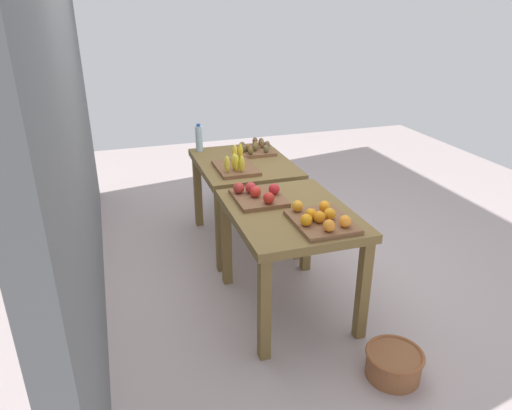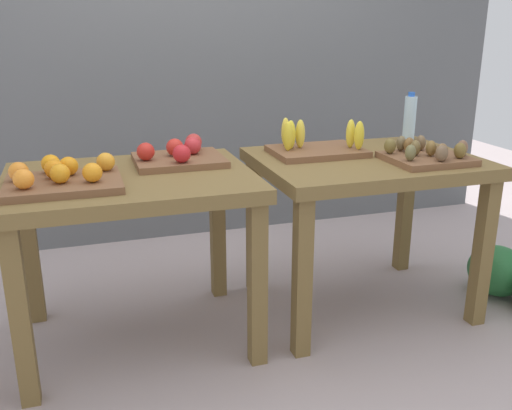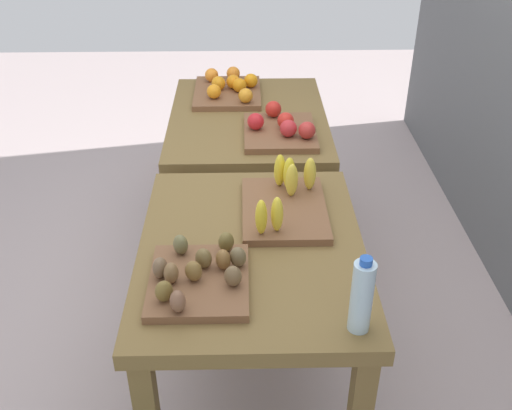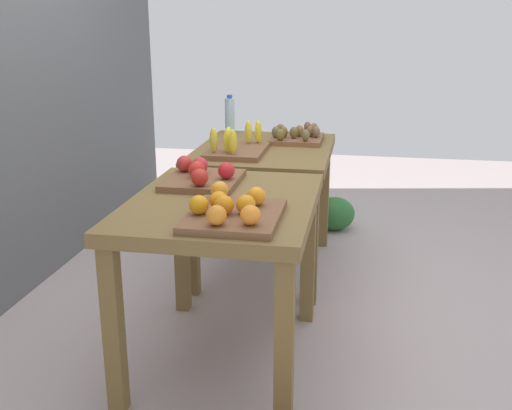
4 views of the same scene
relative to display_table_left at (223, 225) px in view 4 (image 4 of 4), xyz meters
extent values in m
plane|color=#AE9D9C|center=(0.56, 0.00, -0.67)|extent=(8.00, 8.00, 0.00)
cube|color=brown|center=(0.00, 0.00, 0.09)|extent=(1.04, 0.80, 0.06)
cube|color=brown|center=(-0.46, -0.34, -0.31)|extent=(0.07, 0.07, 0.73)
cube|color=brown|center=(0.46, -0.34, -0.31)|extent=(0.07, 0.07, 0.73)
cube|color=brown|center=(-0.46, 0.34, -0.31)|extent=(0.07, 0.07, 0.73)
cube|color=brown|center=(0.46, 0.34, -0.31)|extent=(0.07, 0.07, 0.73)
cube|color=brown|center=(1.12, 0.00, 0.09)|extent=(1.04, 0.80, 0.06)
cube|color=brown|center=(0.66, -0.34, -0.31)|extent=(0.07, 0.07, 0.73)
cube|color=brown|center=(1.58, -0.34, -0.31)|extent=(0.07, 0.07, 0.73)
cube|color=brown|center=(0.66, 0.34, -0.31)|extent=(0.07, 0.07, 0.73)
cube|color=brown|center=(1.58, 0.34, -0.31)|extent=(0.07, 0.07, 0.73)
cube|color=brown|center=(-0.26, -0.11, 0.13)|extent=(0.44, 0.36, 0.03)
sphere|color=orange|center=(-0.27, -0.16, 0.19)|extent=(0.10, 0.10, 0.08)
sphere|color=orange|center=(-0.40, -0.20, 0.19)|extent=(0.09, 0.09, 0.08)
sphere|color=orange|center=(-0.09, -0.01, 0.19)|extent=(0.10, 0.10, 0.08)
sphere|color=orange|center=(-0.15, -0.18, 0.19)|extent=(0.09, 0.09, 0.08)
sphere|color=orange|center=(-0.31, 0.02, 0.19)|extent=(0.09, 0.09, 0.08)
sphere|color=orange|center=(-0.42, -0.08, 0.19)|extent=(0.11, 0.11, 0.08)
sphere|color=orange|center=(-0.29, -0.08, 0.19)|extent=(0.09, 0.09, 0.08)
sphere|color=orange|center=(-0.24, -0.04, 0.19)|extent=(0.10, 0.10, 0.08)
cube|color=brown|center=(0.24, 0.15, 0.13)|extent=(0.40, 0.34, 0.03)
sphere|color=red|center=(0.33, 0.27, 0.19)|extent=(0.09, 0.09, 0.08)
sphere|color=red|center=(0.23, 0.18, 0.19)|extent=(0.09, 0.09, 0.08)
sphere|color=red|center=(0.31, 0.18, 0.19)|extent=(0.09, 0.09, 0.08)
sphere|color=red|center=(0.23, 0.03, 0.19)|extent=(0.10, 0.10, 0.08)
sphere|color=red|center=(0.09, 0.12, 0.19)|extent=(0.09, 0.09, 0.08)
cube|color=brown|center=(0.92, 0.13, 0.13)|extent=(0.44, 0.32, 0.03)
ellipsoid|color=yellow|center=(0.84, 0.16, 0.22)|extent=(0.06, 0.06, 0.14)
ellipsoid|color=yellow|center=(0.79, 0.15, 0.22)|extent=(0.06, 0.06, 0.14)
ellipsoid|color=yellow|center=(1.08, 0.09, 0.22)|extent=(0.06, 0.06, 0.14)
ellipsoid|color=yellow|center=(1.09, 0.03, 0.22)|extent=(0.05, 0.05, 0.14)
ellipsoid|color=yellow|center=(0.79, 0.24, 0.22)|extent=(0.06, 0.06, 0.14)
ellipsoid|color=yellow|center=(0.76, 0.12, 0.22)|extent=(0.06, 0.07, 0.14)
cube|color=brown|center=(1.34, -0.17, 0.13)|extent=(0.36, 0.32, 0.03)
ellipsoid|color=brown|center=(1.33, -0.30, 0.18)|extent=(0.06, 0.05, 0.07)
ellipsoid|color=brown|center=(1.37, -0.06, 0.18)|extent=(0.06, 0.06, 0.07)
ellipsoid|color=brown|center=(1.36, -0.26, 0.18)|extent=(0.06, 0.05, 0.07)
ellipsoid|color=brown|center=(1.28, -0.16, 0.18)|extent=(0.07, 0.07, 0.07)
ellipsoid|color=brown|center=(1.49, -0.22, 0.18)|extent=(0.07, 0.06, 0.07)
ellipsoid|color=brown|center=(1.19, -0.09, 0.18)|extent=(0.07, 0.07, 0.07)
ellipsoid|color=brown|center=(1.35, -0.19, 0.18)|extent=(0.06, 0.07, 0.07)
ellipsoid|color=brown|center=(1.29, -0.09, 0.18)|extent=(0.07, 0.07, 0.07)
ellipsoid|color=brown|center=(1.20, -0.24, 0.18)|extent=(0.07, 0.07, 0.07)
ellipsoid|color=brown|center=(1.28, -0.05, 0.18)|extent=(0.07, 0.07, 0.07)
ellipsoid|color=brown|center=(1.44, -0.27, 0.18)|extent=(0.07, 0.07, 0.07)
cylinder|color=silver|center=(1.54, 0.31, 0.24)|extent=(0.07, 0.07, 0.24)
cylinder|color=blue|center=(1.54, 0.31, 0.37)|extent=(0.04, 0.04, 0.02)
ellipsoid|color=#2E6636|center=(2.13, -0.21, -0.53)|extent=(0.44, 0.44, 0.27)
ellipsoid|color=#286F37|center=(1.88, -0.12, -0.53)|extent=(0.37, 0.39, 0.27)
ellipsoid|color=#29682E|center=(1.93, -0.40, -0.54)|extent=(0.30, 0.34, 0.25)
ellipsoid|color=#267328|center=(2.13, -0.21, -0.29)|extent=(0.27, 0.22, 0.22)
camera|label=1|loc=(-2.73, 1.12, 1.43)|focal=33.23mm
camera|label=2|loc=(-0.20, -2.38, 0.73)|focal=39.85mm
camera|label=3|loc=(2.83, -0.02, 1.38)|focal=41.93mm
camera|label=4|loc=(-2.47, -0.60, 0.88)|focal=42.66mm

